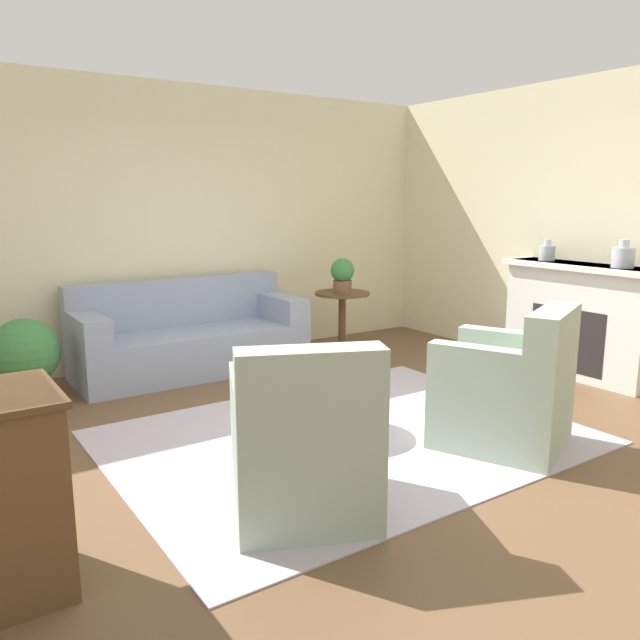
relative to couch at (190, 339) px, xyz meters
name	(u,v)px	position (x,y,z in m)	size (l,w,h in m)	color
ground_plane	(346,438)	(0.22, -2.28, -0.32)	(16.00, 16.00, 0.00)	brown
wall_back	(186,225)	(0.22, 0.52, 1.08)	(9.48, 0.12, 2.80)	beige
wall_right	(606,228)	(3.23, -2.28, 1.08)	(0.12, 9.90, 2.80)	beige
rug	(346,437)	(0.22, -2.28, -0.32)	(3.19, 2.41, 0.01)	#BCB2C1
couch	(190,339)	(0.00, 0.00, 0.00)	(2.20, 0.86, 0.89)	#8E99B2
armchair_left	(303,447)	(-0.61, -3.02, 0.06)	(0.99, 1.04, 0.97)	#9EB29E
armchair_right	(510,393)	(1.05, -3.02, 0.06)	(0.99, 1.04, 0.97)	#9EB29E
ottoman_table	(322,398)	(0.15, -2.09, -0.06)	(0.69, 0.69, 0.38)	#8E99B2
side_table	(342,311)	(1.69, -0.22, 0.14)	(0.60, 0.60, 0.67)	brown
fireplace	(579,318)	(2.99, -2.23, 0.24)	(0.44, 1.51, 1.08)	white
vase_mantel_near	(547,252)	(2.97, -1.85, 0.83)	(0.15, 0.15, 0.20)	silver
vase_mantel_far	(623,257)	(2.97, -2.62, 0.85)	(0.19, 0.19, 0.25)	silver
potted_plant_on_side_table	(342,274)	(1.69, -0.22, 0.54)	(0.26, 0.26, 0.37)	brown
potted_plant_floor	(25,357)	(-1.51, -0.19, 0.08)	(0.56, 0.56, 0.72)	brown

